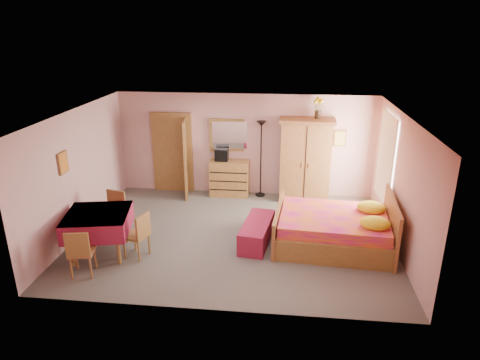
# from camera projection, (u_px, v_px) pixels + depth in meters

# --- Properties ---
(floor) EXTENTS (6.50, 6.50, 0.00)m
(floor) POSITION_uv_depth(u_px,v_px,m) (234.00, 236.00, 9.01)
(floor) COLOR #635F57
(floor) RESTS_ON ground
(ceiling) EXTENTS (6.50, 6.50, 0.00)m
(ceiling) POSITION_uv_depth(u_px,v_px,m) (233.00, 114.00, 8.12)
(ceiling) COLOR brown
(ceiling) RESTS_ON wall_back
(wall_back) EXTENTS (6.50, 0.10, 2.60)m
(wall_back) POSITION_uv_depth(u_px,v_px,m) (245.00, 145.00, 10.90)
(wall_back) COLOR #C99492
(wall_back) RESTS_ON floor
(wall_front) EXTENTS (6.50, 0.10, 2.60)m
(wall_front) POSITION_uv_depth(u_px,v_px,m) (213.00, 236.00, 6.23)
(wall_front) COLOR #C99492
(wall_front) RESTS_ON floor
(wall_left) EXTENTS (0.10, 5.00, 2.60)m
(wall_left) POSITION_uv_depth(u_px,v_px,m) (79.00, 172.00, 8.89)
(wall_left) COLOR #C99492
(wall_left) RESTS_ON floor
(wall_right) EXTENTS (0.10, 5.00, 2.60)m
(wall_right) POSITION_uv_depth(u_px,v_px,m) (401.00, 184.00, 8.24)
(wall_right) COLOR #C99492
(wall_right) RESTS_ON floor
(doorway) EXTENTS (1.06, 0.12, 2.15)m
(doorway) POSITION_uv_depth(u_px,v_px,m) (173.00, 153.00, 11.16)
(doorway) COLOR #9E6B35
(doorway) RESTS_ON floor
(window) EXTENTS (0.08, 1.40, 1.95)m
(window) POSITION_uv_depth(u_px,v_px,m) (386.00, 158.00, 9.31)
(window) COLOR white
(window) RESTS_ON wall_right
(picture_left) EXTENTS (0.04, 0.32, 0.42)m
(picture_left) POSITION_uv_depth(u_px,v_px,m) (63.00, 163.00, 8.19)
(picture_left) COLOR orange
(picture_left) RESTS_ON wall_left
(picture_back) EXTENTS (0.30, 0.04, 0.40)m
(picture_back) POSITION_uv_depth(u_px,v_px,m) (340.00, 138.00, 10.55)
(picture_back) COLOR #D8BF59
(picture_back) RESTS_ON wall_back
(chest_of_drawers) EXTENTS (0.99, 0.50, 0.93)m
(chest_of_drawers) POSITION_uv_depth(u_px,v_px,m) (230.00, 178.00, 11.02)
(chest_of_drawers) COLOR #A67138
(chest_of_drawers) RESTS_ON floor
(wall_mirror) EXTENTS (1.07, 0.14, 0.84)m
(wall_mirror) POSITION_uv_depth(u_px,v_px,m) (230.00, 135.00, 10.85)
(wall_mirror) COLOR white
(wall_mirror) RESTS_ON wall_back
(stereo) EXTENTS (0.33, 0.24, 0.31)m
(stereo) POSITION_uv_depth(u_px,v_px,m) (222.00, 155.00, 10.83)
(stereo) COLOR black
(stereo) RESTS_ON chest_of_drawers
(floor_lamp) EXTENTS (0.30, 0.30, 1.96)m
(floor_lamp) POSITION_uv_depth(u_px,v_px,m) (261.00, 159.00, 10.81)
(floor_lamp) COLOR black
(floor_lamp) RESTS_ON floor
(wardrobe) EXTENTS (1.35, 0.73, 2.08)m
(wardrobe) POSITION_uv_depth(u_px,v_px,m) (305.00, 161.00, 10.52)
(wardrobe) COLOR #A36A37
(wardrobe) RESTS_ON floor
(sunflower_vase) EXTENTS (0.21, 0.21, 0.50)m
(sunflower_vase) POSITION_uv_depth(u_px,v_px,m) (318.00, 108.00, 10.12)
(sunflower_vase) COLOR yellow
(sunflower_vase) RESTS_ON wardrobe
(bed) EXTENTS (2.43, 1.99, 1.06)m
(bed) POSITION_uv_depth(u_px,v_px,m) (333.00, 220.00, 8.49)
(bed) COLOR #BA1276
(bed) RESTS_ON floor
(bench) EXTENTS (0.69, 1.42, 0.45)m
(bench) POSITION_uv_depth(u_px,v_px,m) (257.00, 232.00, 8.68)
(bench) COLOR maroon
(bench) RESTS_ON floor
(dining_table) EXTENTS (1.36, 1.36, 0.85)m
(dining_table) POSITION_uv_depth(u_px,v_px,m) (100.00, 233.00, 8.19)
(dining_table) COLOR maroon
(dining_table) RESTS_ON floor
(chair_south) EXTENTS (0.48, 0.48, 0.90)m
(chair_south) POSITION_uv_depth(u_px,v_px,m) (82.00, 251.00, 7.49)
(chair_south) COLOR #9E6235
(chair_south) RESTS_ON floor
(chair_north) EXTENTS (0.53, 0.53, 0.96)m
(chair_north) POSITION_uv_depth(u_px,v_px,m) (112.00, 215.00, 8.84)
(chair_north) COLOR #925B31
(chair_north) RESTS_ON floor
(chair_west) EXTENTS (0.41, 0.41, 0.83)m
(chair_west) POSITION_uv_depth(u_px,v_px,m) (66.00, 230.00, 8.34)
(chair_west) COLOR olive
(chair_west) RESTS_ON floor
(chair_east) EXTENTS (0.51, 0.51, 0.90)m
(chair_east) POSITION_uv_depth(u_px,v_px,m) (136.00, 235.00, 8.08)
(chair_east) COLOR olive
(chair_east) RESTS_ON floor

